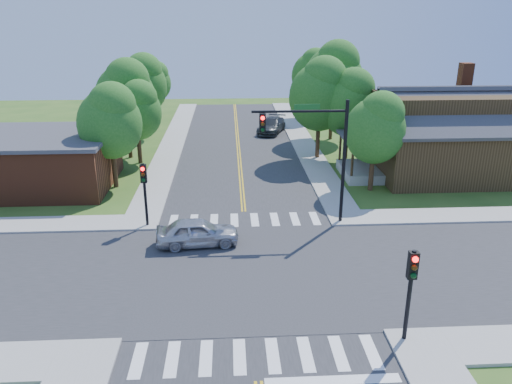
{
  "coord_description": "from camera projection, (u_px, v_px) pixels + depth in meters",
  "views": [
    {
      "loc": [
        -0.83,
        -20.98,
        11.72
      ],
      "look_at": [
        0.62,
        5.08,
        2.2
      ],
      "focal_mm": 35.0,
      "sensor_mm": 36.0,
      "label": 1
    }
  ],
  "objects": [
    {
      "name": "building_nw",
      "position": [
        37.0,
        160.0,
        34.74
      ],
      "size": [
        10.4,
        8.4,
        3.73
      ],
      "color": "brown",
      "rests_on": "ground"
    },
    {
      "name": "tree_e_a",
      "position": [
        377.0,
        126.0,
        33.02
      ],
      "size": [
        4.04,
        3.84,
        6.87
      ],
      "color": "#382314",
      "rests_on": "ground"
    },
    {
      "name": "signal_pole_nw",
      "position": [
        144.0,
        183.0,
        27.77
      ],
      "size": [
        0.34,
        0.42,
        3.8
      ],
      "color": "black",
      "rests_on": "ground"
    },
    {
      "name": "car_silver",
      "position": [
        197.0,
        233.0,
        26.18
      ],
      "size": [
        2.53,
        4.64,
        1.47
      ],
      "primitive_type": "imported",
      "rotation": [
        0.0,
        0.0,
        1.66
      ],
      "color": "#BBBCC3",
      "rests_on": "ground"
    },
    {
      "name": "crosswalk_south",
      "position": [
        256.0,
        356.0,
        17.91
      ],
      "size": [
        8.85,
        2.0,
        0.01
      ],
      "color": "white",
      "rests_on": "ground"
    },
    {
      "name": "intersection_patch",
      "position": [
        249.0,
        272.0,
        23.74
      ],
      "size": [
        10.2,
        10.2,
        0.06
      ],
      "primitive_type": "cube",
      "color": "#2D2D30",
      "rests_on": "ground"
    },
    {
      "name": "tree_w_d",
      "position": [
        155.0,
        81.0,
        56.71
      ],
      "size": [
        3.79,
        3.6,
        6.45
      ],
      "color": "#382314",
      "rests_on": "ground"
    },
    {
      "name": "tree_e_d",
      "position": [
        313.0,
        73.0,
        55.61
      ],
      "size": [
        4.66,
        4.43,
        7.92
      ],
      "color": "#382314",
      "rests_on": "ground"
    },
    {
      "name": "stop_bar",
      "position": [
        333.0,
        381.0,
        16.74
      ],
      "size": [
        4.6,
        0.45,
        0.09
      ],
      "primitive_type": "cube",
      "color": "white",
      "rests_on": "ground"
    },
    {
      "name": "centerline",
      "position": [
        249.0,
        271.0,
        23.72
      ],
      "size": [
        0.3,
        90.0,
        0.01
      ],
      "color": "yellow",
      "rests_on": "ground"
    },
    {
      "name": "car_dgrey",
      "position": [
        272.0,
        126.0,
        50.42
      ],
      "size": [
        5.26,
        6.41,
        1.49
      ],
      "primitive_type": "imported",
      "rotation": [
        0.0,
        0.0,
        -0.34
      ],
      "color": "#313537",
      "rests_on": "ground"
    },
    {
      "name": "crosswalk_north",
      "position": [
        245.0,
        220.0,
        29.54
      ],
      "size": [
        8.85,
        2.0,
        0.01
      ],
      "color": "white",
      "rests_on": "ground"
    },
    {
      "name": "sidewalk_ne",
      "position": [
        440.0,
        167.0,
        39.38
      ],
      "size": [
        40.0,
        40.0,
        0.14
      ],
      "color": "#9E9B93",
      "rests_on": "ground"
    },
    {
      "name": "tree_bldg",
      "position": [
        137.0,
        109.0,
        39.24
      ],
      "size": [
        3.98,
        3.78,
        6.77
      ],
      "color": "#382314",
      "rests_on": "ground"
    },
    {
      "name": "tree_house",
      "position": [
        321.0,
        92.0,
        39.98
      ],
      "size": [
        4.98,
        4.73,
        8.46
      ],
      "color": "#382314",
      "rests_on": "ground"
    },
    {
      "name": "sidewalk_nw",
      "position": [
        32.0,
        174.0,
        37.73
      ],
      "size": [
        40.0,
        40.0,
        0.14
      ],
      "color": "#9E9B93",
      "rests_on": "ground"
    },
    {
      "name": "house_ne",
      "position": [
        445.0,
        131.0,
        36.74
      ],
      "size": [
        13.05,
        8.8,
        7.11
      ],
      "color": "#312311",
      "rests_on": "ground"
    },
    {
      "name": "tree_e_b",
      "position": [
        350.0,
        101.0,
        39.37
      ],
      "size": [
        4.49,
        4.27,
        7.64
      ],
      "color": "#382314",
      "rests_on": "ground"
    },
    {
      "name": "tree_w_b",
      "position": [
        126.0,
        93.0,
        40.38
      ],
      "size": [
        4.87,
        4.63,
        8.28
      ],
      "color": "#382314",
      "rests_on": "ground"
    },
    {
      "name": "signal_mast_ne",
      "position": [
        315.0,
        143.0,
        27.52
      ],
      "size": [
        5.3,
        0.42,
        7.2
      ],
      "color": "black",
      "rests_on": "ground"
    },
    {
      "name": "road_ns",
      "position": [
        249.0,
        272.0,
        23.73
      ],
      "size": [
        10.0,
        90.0,
        0.04
      ],
      "primitive_type": "cube",
      "color": "#2D2D30",
      "rests_on": "ground"
    },
    {
      "name": "tree_e_c",
      "position": [
        334.0,
        75.0,
        46.24
      ],
      "size": [
        5.48,
        5.21,
        9.32
      ],
      "color": "#382314",
      "rests_on": "ground"
    },
    {
      "name": "ground",
      "position": [
        249.0,
        272.0,
        23.74
      ],
      "size": [
        100.0,
        100.0,
        0.0
      ],
      "primitive_type": "plane",
      "color": "#315A1C",
      "rests_on": "ground"
    },
    {
      "name": "tree_w_a",
      "position": [
        111.0,
        119.0,
        33.54
      ],
      "size": [
        4.34,
        4.12,
        7.38
      ],
      "color": "#382314",
      "rests_on": "ground"
    },
    {
      "name": "tree_w_c",
      "position": [
        142.0,
        82.0,
        47.2
      ],
      "size": [
        4.77,
        4.53,
        8.11
      ],
      "color": "#382314",
      "rests_on": "ground"
    },
    {
      "name": "road_ew",
      "position": [
        249.0,
        272.0,
        23.73
      ],
      "size": [
        90.0,
        10.0,
        0.04
      ],
      "primitive_type": "cube",
      "color": "#2D2D30",
      "rests_on": "ground"
    },
    {
      "name": "signal_pole_se",
      "position": [
        411.0,
        279.0,
        17.85
      ],
      "size": [
        0.34,
        0.42,
        3.8
      ],
      "color": "black",
      "rests_on": "ground"
    }
  ]
}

